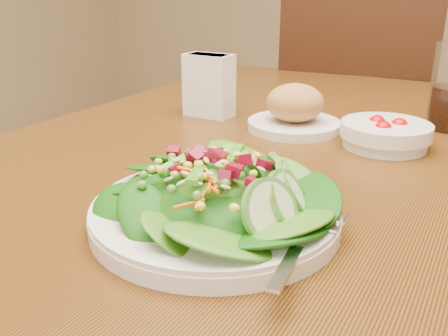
# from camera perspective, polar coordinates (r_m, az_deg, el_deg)

# --- Properties ---
(dining_table) EXTENTS (0.90, 1.40, 0.75)m
(dining_table) POSITION_cam_1_polar(r_m,az_deg,el_deg) (0.84, 5.61, -4.31)
(dining_table) COLOR #613712
(dining_table) RESTS_ON ground_plane
(chair_far) EXTENTS (0.50, 0.51, 0.99)m
(chair_far) POSITION_cam_1_polar(r_m,az_deg,el_deg) (1.67, 14.72, 3.48)
(chair_far) COLOR black
(chair_far) RESTS_ON ground_plane
(salad_plate) EXTENTS (0.28, 0.28, 0.08)m
(salad_plate) POSITION_cam_1_polar(r_m,az_deg,el_deg) (0.54, -0.16, -3.76)
(salad_plate) COLOR white
(salad_plate) RESTS_ON dining_table
(bread_plate) EXTENTS (0.17, 0.17, 0.08)m
(bread_plate) POSITION_cam_1_polar(r_m,az_deg,el_deg) (0.90, 8.07, 6.44)
(bread_plate) COLOR white
(bread_plate) RESTS_ON dining_table
(tomato_bowl) EXTENTS (0.14, 0.14, 0.05)m
(tomato_bowl) POSITION_cam_1_polar(r_m,az_deg,el_deg) (0.84, 17.96, 3.70)
(tomato_bowl) COLOR white
(tomato_bowl) RESTS_ON dining_table
(napkin_holder) EXTENTS (0.09, 0.05, 0.12)m
(napkin_holder) POSITION_cam_1_polar(r_m,az_deg,el_deg) (0.98, -1.73, 9.60)
(napkin_holder) COLOR white
(napkin_holder) RESTS_ON dining_table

